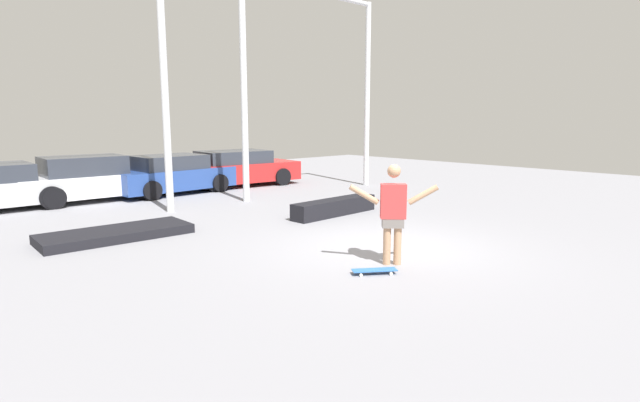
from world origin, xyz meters
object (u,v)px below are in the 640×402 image
at_px(parked_car_blue, 173,175).
at_px(parked_car_red, 237,169).
at_px(skateboarder, 393,210).
at_px(parked_car_white, 88,179).
at_px(manual_pad, 116,234).
at_px(skateboard, 374,270).
at_px(grind_box, 335,207).

height_order(parked_car_blue, parked_car_red, parked_car_red).
xyz_separation_m(skateboarder, parked_car_white, (-1.45, 10.78, -0.31)).
distance_m(parked_car_white, parked_car_blue, 2.68).
relative_size(manual_pad, parked_car_blue, 0.73).
bearing_deg(parked_car_red, skateboard, -107.17).
distance_m(skateboarder, parked_car_blue, 10.55).
distance_m(parked_car_white, parked_car_red, 5.35).
xyz_separation_m(skateboarder, skateboard, (-0.65, -0.15, -0.92)).
bearing_deg(manual_pad, parked_car_red, 38.13).
distance_m(skateboard, grind_box, 5.12).
distance_m(skateboard, parked_car_red, 11.64).
bearing_deg(manual_pad, grind_box, -14.88).
bearing_deg(manual_pad, skateboarder, -62.29).
bearing_deg(skateboard, manual_pad, 146.29).
xyz_separation_m(grind_box, manual_pad, (-5.27, 1.40, -0.12)).
distance_m(manual_pad, parked_car_white, 5.67).
bearing_deg(parked_car_red, manual_pad, -136.03).
bearing_deg(parked_car_red, skateboarder, -104.42).
height_order(skateboarder, parked_car_blue, skateboarder).
xyz_separation_m(skateboarder, grind_box, (2.48, 3.90, -0.77)).
relative_size(skateboarder, skateboard, 2.42).
bearing_deg(parked_car_blue, skateboard, -102.56).
distance_m(skateboard, parked_car_white, 10.98).
relative_size(skateboard, grind_box, 0.27).
xyz_separation_m(parked_car_white, parked_car_red, (5.35, -0.24, -0.02)).
relative_size(grind_box, manual_pad, 0.90).
xyz_separation_m(skateboard, parked_car_blue, (1.85, 10.63, 0.58)).
height_order(skateboard, parked_car_white, parked_car_white).
xyz_separation_m(manual_pad, parked_car_white, (1.33, 5.48, 0.58)).
height_order(parked_car_white, parked_car_red, parked_car_white).
bearing_deg(grind_box, skateboard, -127.65).
bearing_deg(grind_box, parked_car_white, 119.75).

